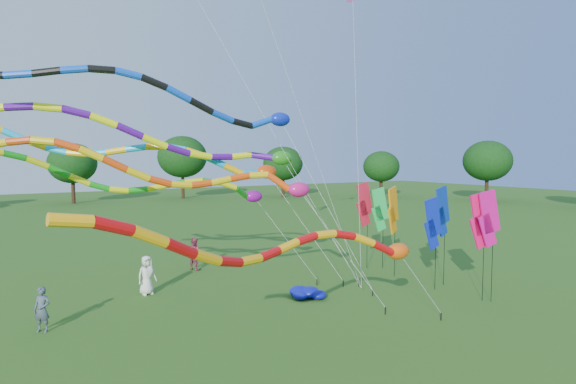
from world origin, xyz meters
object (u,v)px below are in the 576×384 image
person_b (42,310)px  person_a (147,275)px  blue_nylon_heap (304,293)px  person_c (194,254)px  tube_kite_orange (197,175)px  tube_kite_red (310,246)px

person_b → person_a: bearing=68.4°
blue_nylon_heap → person_c: (-2.31, 7.65, 0.68)m
tube_kite_orange → tube_kite_red: bearing=-56.6°
person_b → person_c: (8.03, 6.31, 0.08)m
blue_nylon_heap → person_a: bearing=144.7°
person_a → person_c: person_c is taller
blue_nylon_heap → person_b: bearing=172.6°
tube_kite_red → person_b: (-6.29, 7.83, -2.94)m
blue_nylon_heap → tube_kite_orange: bearing=-165.8°
blue_nylon_heap → person_a: person_a is taller
person_a → person_b: bearing=-159.0°
tube_kite_red → blue_nylon_heap: 8.43m
blue_nylon_heap → person_b: 10.44m
blue_nylon_heap → person_c: 8.02m
tube_kite_orange → person_c: bearing=88.8°
person_b → person_c: size_ratio=0.91×
tube_kite_orange → person_b: 7.39m
tube_kite_red → blue_nylon_heap: tube_kite_red is taller
person_a → person_c: size_ratio=0.99×
tube_kite_orange → person_c: 10.68m
person_c → tube_kite_red: bearing=144.9°
person_b → tube_kite_red: bearing=-14.9°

